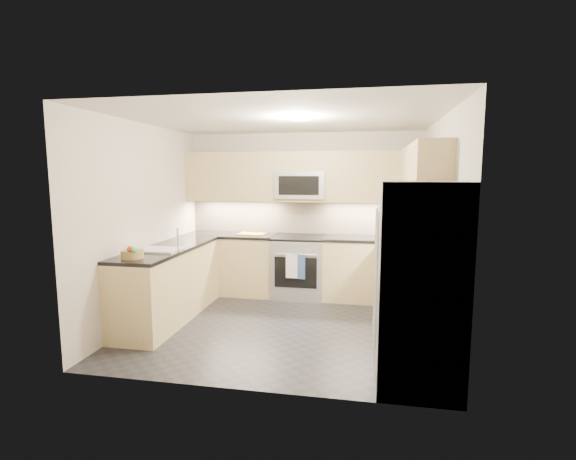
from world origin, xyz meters
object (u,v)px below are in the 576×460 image
Objects in this scene: gas_range at (299,267)px; cutting_board at (252,234)px; utensil_bowl at (401,233)px; fruit_basket at (132,254)px; microwave at (301,185)px; refrigerator at (418,284)px.

cutting_board is at bearing 176.25° from gas_range.
gas_range is 1.59m from utensil_bowl.
cutting_board is at bearing 69.06° from fruit_basket.
fruit_basket is (-0.79, -2.07, 0.04)m from cutting_board.
gas_range is at bearing -3.75° from cutting_board.
refrigerator is (1.45, -2.55, -0.80)m from microwave.
microwave is 3.12× the size of fruit_basket.
refrigerator is at bearing -59.12° from gas_range.
cutting_board is (-0.75, -0.08, -0.75)m from microwave.
microwave is 2.95× the size of utensil_bowl.
microwave is 2.74m from fruit_basket.
utensil_bowl is (1.49, 0.05, 0.56)m from gas_range.
refrigerator is 6.98× the size of utensil_bowl.
gas_range is at bearing 120.88° from refrigerator.
gas_range is 3.53× the size of utensil_bowl.
refrigerator is 3.31m from cutting_board.
cutting_board is (-0.75, 0.05, 0.49)m from gas_range.
gas_range is 1.20× the size of microwave.
gas_range is at bearing -177.90° from utensil_bowl.
microwave is at bearing 177.29° from utensil_bowl.
microwave is 1.07m from cutting_board.
cutting_board reaches higher than gas_range.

